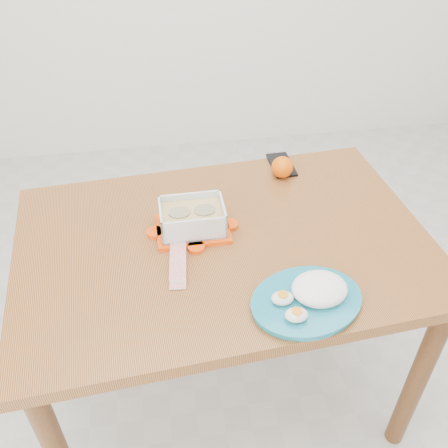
{
  "coord_description": "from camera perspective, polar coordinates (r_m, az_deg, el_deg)",
  "views": [
    {
      "loc": [
        -0.34,
        -1.18,
        1.71
      ],
      "look_at": [
        -0.17,
        -0.1,
        0.81
      ],
      "focal_mm": 40.0,
      "sensor_mm": 36.0,
      "label": 1
    }
  ],
  "objects": [
    {
      "name": "dining_table",
      "position": [
        1.52,
        0.0,
        -4.62
      ],
      "size": [
        1.26,
        0.89,
        0.75
      ],
      "rotation": [
        0.0,
        0.0,
        0.08
      ],
      "color": "#A0632D",
      "rests_on": "ground"
    },
    {
      "name": "rice_plate",
      "position": [
        1.28,
        9.9,
        -8.04
      ],
      "size": [
        0.35,
        0.35,
        0.08
      ],
      "rotation": [
        0.0,
        0.0,
        0.24
      ],
      "color": "#19748C",
      "rests_on": "dining_table"
    },
    {
      "name": "smartphone",
      "position": [
        1.78,
        6.58,
        6.74
      ],
      "size": [
        0.08,
        0.15,
        0.01
      ],
      "primitive_type": "cube",
      "rotation": [
        0.0,
        0.0,
        0.03
      ],
      "color": "black",
      "rests_on": "dining_table"
    },
    {
      "name": "orange_fruit",
      "position": [
        1.71,
        6.68,
        6.47
      ],
      "size": [
        0.07,
        0.07,
        0.07
      ],
      "primitive_type": "sphere",
      "color": "#EC4B04",
      "rests_on": "dining_table"
    },
    {
      "name": "candy_bar",
      "position": [
        1.39,
        -5.27,
        -3.99
      ],
      "size": [
        0.06,
        0.19,
        0.02
      ],
      "primitive_type": "cube",
      "rotation": [
        0.0,
        0.0,
        1.47
      ],
      "color": "#B10915",
      "rests_on": "dining_table"
    },
    {
      "name": "ground",
      "position": [
        2.11,
        4.4,
        -15.04
      ],
      "size": [
        3.5,
        3.5,
        0.0
      ],
      "primitive_type": "plane",
      "color": "#B7B7B2",
      "rests_on": "ground"
    },
    {
      "name": "food_container",
      "position": [
        1.46,
        -3.64,
        0.62
      ],
      "size": [
        0.22,
        0.16,
        0.09
      ],
      "rotation": [
        0.0,
        0.0,
        0.01
      ],
      "color": "#F04407",
      "rests_on": "dining_table"
    }
  ]
}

